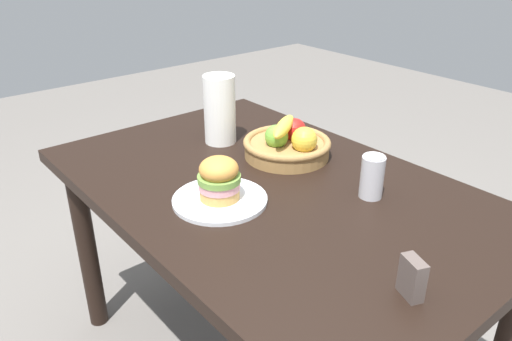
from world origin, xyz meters
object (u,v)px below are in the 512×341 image
fruit_basket (288,144)px  napkin_holder (412,278)px  paper_towel_roll (220,110)px  soda_can (372,177)px  plate (220,200)px  sandwich (219,178)px

fruit_basket → napkin_holder: bearing=-22.7°
fruit_basket → paper_towel_roll: paper_towel_roll is taller
paper_towel_roll → soda_can: bearing=8.4°
plate → fruit_basket: 0.37m
soda_can → fruit_basket: size_ratio=0.43×
napkin_holder → fruit_basket: bearing=179.1°
plate → paper_towel_roll: bearing=143.7°
napkin_holder → plate: bearing=-151.2°
sandwich → soda_can: bearing=54.5°
plate → soda_can: soda_can is taller
plate → napkin_holder: napkin_holder is taller
sandwich → paper_towel_roll: (-0.35, 0.26, 0.05)m
plate → paper_towel_roll: 0.45m
soda_can → paper_towel_roll: paper_towel_roll is taller
paper_towel_roll → napkin_holder: (0.92, -0.19, -0.07)m
sandwich → fruit_basket: (-0.10, 0.35, -0.03)m
plate → napkin_holder: (0.57, 0.07, 0.04)m
fruit_basket → napkin_holder: fruit_basket is taller
sandwich → paper_towel_roll: 0.44m
soda_can → paper_towel_roll: 0.61m
sandwich → paper_towel_roll: bearing=143.7°
napkin_holder → sandwich: bearing=-151.2°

